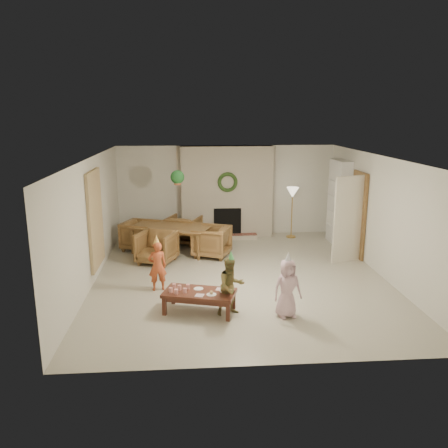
{
  "coord_description": "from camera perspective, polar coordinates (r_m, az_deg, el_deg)",
  "views": [
    {
      "loc": [
        -1.02,
        -9.03,
        3.37
      ],
      "look_at": [
        -0.3,
        0.4,
        1.05
      ],
      "focal_mm": 36.45,
      "sensor_mm": 36.0,
      "label": 1
    }
  ],
  "objects": [
    {
      "name": "plate_b",
      "position": [
        7.78,
        -1.59,
        -8.82
      ],
      "size": [
        0.21,
        0.21,
        0.01
      ],
      "primitive_type": "cylinder",
      "rotation": [
        0.0,
        0.0,
        -0.28
      ],
      "color": "white",
      "rests_on": "coffee_table_top"
    },
    {
      "name": "coffee_table_apron",
      "position": [
        7.96,
        -3.09,
        -9.07
      ],
      "size": [
        1.23,
        0.81,
        0.08
      ],
      "primitive_type": "cube",
      "rotation": [
        0.0,
        0.0,
        -0.28
      ],
      "color": "#53281B",
      "rests_on": "floor"
    },
    {
      "name": "cup_d",
      "position": [
        8.0,
        -5.6,
        -7.94
      ],
      "size": [
        0.08,
        0.08,
        0.08
      ],
      "primitive_type": "cylinder",
      "rotation": [
        0.0,
        0.0,
        -0.28
      ],
      "color": "white",
      "rests_on": "coffee_table_top"
    },
    {
      "name": "wall_left",
      "position": [
        9.48,
        -16.3,
        0.3
      ],
      "size": [
        0.0,
        7.0,
        7.0
      ],
      "primitive_type": "plane",
      "rotation": [
        1.57,
        0.0,
        1.57
      ],
      "color": "silver",
      "rests_on": "floor"
    },
    {
      "name": "floor_lamp_base",
      "position": [
        12.8,
        8.4,
        -1.57
      ],
      "size": [
        0.26,
        0.26,
        0.03
      ],
      "primitive_type": "cylinder",
      "color": "gold",
      "rests_on": "floor"
    },
    {
      "name": "books_row_lower",
      "position": [
        12.14,
        14.11,
        0.12
      ],
      "size": [
        0.2,
        0.4,
        0.24
      ],
      "primitive_type": "cube",
      "color": "#B33821",
      "rests_on": "bookshelf_shelf_a"
    },
    {
      "name": "party_hat_plaid",
      "position": [
        7.6,
        0.89,
        -4.0
      ],
      "size": [
        0.12,
        0.12,
        0.17
      ],
      "primitive_type": "cone",
      "rotation": [
        0.0,
        0.0,
        -0.01
      ],
      "color": "#53C162",
      "rests_on": "child_plaid"
    },
    {
      "name": "door_frame",
      "position": [
        11.22,
        16.51,
        1.12
      ],
      "size": [
        0.05,
        0.86,
        2.04
      ],
      "primitive_type": "cube",
      "color": "brown",
      "rests_on": "floor"
    },
    {
      "name": "bookshelf_shelf_c",
      "position": [
        12.15,
        14.16,
        3.32
      ],
      "size": [
        0.3,
        0.92,
        0.03
      ],
      "primitive_type": "cube",
      "color": "white",
      "rests_on": "bookshelf_carcass"
    },
    {
      "name": "coffee_leg_br",
      "position": [
        8.12,
        1.22,
        -9.52
      ],
      "size": [
        0.08,
        0.08,
        0.32
      ],
      "primitive_type": "cube",
      "rotation": [
        0.0,
        0.0,
        -0.28
      ],
      "color": "#53281B",
      "rests_on": "floor"
    },
    {
      "name": "napkin_left",
      "position": [
        7.76,
        -3.08,
        -8.92
      ],
      "size": [
        0.17,
        0.17,
        0.01
      ],
      "primitive_type": "cube",
      "rotation": [
        0.0,
        0.0,
        -0.28
      ],
      "color": "#D59DB3",
      "rests_on": "coffee_table_top"
    },
    {
      "name": "floor_lamp_post",
      "position": [
        12.64,
        8.5,
        1.23
      ],
      "size": [
        0.03,
        0.03,
        1.26
      ],
      "primitive_type": "cylinder",
      "color": "gold",
      "rests_on": "floor"
    },
    {
      "name": "party_hat_pink",
      "position": [
        7.59,
        8.08,
        -4.14
      ],
      "size": [
        0.14,
        0.14,
        0.18
      ],
      "primitive_type": "cone",
      "rotation": [
        0.0,
        0.0,
        0.04
      ],
      "color": "silver",
      "rests_on": "child_pink"
    },
    {
      "name": "plate_a",
      "position": [
        8.03,
        -3.22,
        -8.1
      ],
      "size": [
        0.21,
        0.21,
        0.01
      ],
      "primitive_type": "cylinder",
      "rotation": [
        0.0,
        0.0,
        -0.28
      ],
      "color": "white",
      "rests_on": "coffee_table_top"
    },
    {
      "name": "cup_c",
      "position": [
        7.83,
        -6.01,
        -8.44
      ],
      "size": [
        0.08,
        0.08,
        0.08
      ],
      "primitive_type": "cylinder",
      "rotation": [
        0.0,
        0.0,
        -0.28
      ],
      "color": "white",
      "rests_on": "coffee_table_top"
    },
    {
      "name": "dining_chair_right",
      "position": [
        10.9,
        -1.57,
        -2.19
      ],
      "size": [
        1.05,
        1.03,
        0.74
      ],
      "primitive_type": "imported",
      "rotation": [
        0.0,
        0.0,
        -1.94
      ],
      "color": "brown",
      "rests_on": "floor"
    },
    {
      "name": "coffee_leg_fr",
      "position": [
        7.67,
        0.52,
        -10.97
      ],
      "size": [
        0.08,
        0.08,
        0.32
      ],
      "primitive_type": "cube",
      "rotation": [
        0.0,
        0.0,
        -0.28
      ],
      "color": "#53281B",
      "rests_on": "floor"
    },
    {
      "name": "bookshelf_shelf_b",
      "position": [
        12.22,
        14.05,
        1.47
      ],
      "size": [
        0.3,
        0.92,
        0.03
      ],
      "primitive_type": "cube",
      "color": "white",
      "rests_on": "bookshelf_carcass"
    },
    {
      "name": "cup_a",
      "position": [
        7.91,
        -6.7,
        -8.23
      ],
      "size": [
        0.08,
        0.08,
        0.08
      ],
      "primitive_type": "cylinder",
      "rotation": [
        0.0,
        0.0,
        -0.28
      ],
      "color": "white",
      "rests_on": "coffee_table_top"
    },
    {
      "name": "fireplace_wreath",
      "position": [
        12.28,
        0.45,
        5.26
      ],
      "size": [
        0.54,
        0.1,
        0.54
      ],
      "primitive_type": "torus",
      "rotation": [
        1.57,
        0.0,
        0.0
      ],
      "color": "#213F17",
      "rests_on": "fireplace_mass"
    },
    {
      "name": "bookshelf_carcass",
      "position": [
        12.18,
        14.21,
        2.62
      ],
      "size": [
        0.3,
        1.0,
        2.2
      ],
      "primitive_type": "cube",
      "color": "white",
      "rests_on": "floor"
    },
    {
      "name": "child_plaid",
      "position": [
        7.78,
        0.87,
        -7.81
      ],
      "size": [
        0.59,
        0.53,
        1.01
      ],
      "primitive_type": "imported",
      "rotation": [
        0.0,
        0.0,
        0.34
      ],
      "color": "brown",
      "rests_on": "floor"
    },
    {
      "name": "coffee_table_top",
      "position": [
        7.93,
        -3.1,
        -8.64
      ],
      "size": [
        1.34,
        0.93,
        0.06
      ],
      "primitive_type": "cube",
      "rotation": [
        0.0,
        0.0,
        -0.28
      ],
      "color": "#53281B",
      "rests_on": "floor"
    },
    {
      "name": "hanging_plant_foliage",
      "position": [
        10.63,
        -5.87,
        5.88
      ],
      "size": [
        0.32,
        0.32,
        0.32
      ],
      "primitive_type": "sphere",
      "color": "#184A1F",
      "rests_on": "hanging_plant_pot"
    },
    {
      "name": "books_row_upper",
      "position": [
        12.03,
        14.25,
        3.84
      ],
      "size": [
        0.2,
        0.36,
        0.22
      ],
      "primitive_type": "cube",
      "color": "#C7852A",
      "rests_on": "bookshelf_shelf_c"
    },
    {
      "name": "dining_table",
      "position": [
        11.28,
        -6.63,
        -1.92
      ],
      "size": [
        2.17,
        1.69,
        0.67
      ],
      "primitive_type": "imported",
      "rotation": [
        0.0,
        0.0,
        -0.37
      ],
      "color": "brown",
      "rests_on": "floor"
    },
    {
      "name": "cup_b",
      "position": [
        8.07,
        -6.27,
        -7.75
      ],
      "size": [
        0.08,
        0.08,
        0.08
      ],
      "primitive_type": "cylinder",
      "rotation": [
        0.0,
        0.0,
        -0.28
      ],
      "color": "white",
      "rests_on": "coffee_table_top"
    },
    {
      "name": "curtain_panel",
      "position": [
        9.67,
        -15.83,
        0.58
      ],
      "size": [
        0.06,
        1.2,
        2.0
      ],
      "primitive_type": "cube",
      "color": "#C4B68A",
      "rests_on": "wall_left"
    },
    {
      "name": "child_pink",
      "position": [
        7.77,
        7.94,
        -7.98
      ],
      "size": [
        0.55,
        0.42,
        1.01
      ],
      "primitive_type": "imported",
      "rotation": [
        0.0,
        0.0,
        0.21
      ],
      "color": "beige",
      "rests_on": "floor"
    },
    {
      "name": "bookshelf_shelf_d",
      "position": [
        12.08,
        14.27,
        5.18
      ],
      "size": [
        0.3,
        0.92,
        0.03
      ],
      "primitive_type": "cube",
      "color": "white",
      "rests_on": "bookshelf_carcass"
    },
    {
      "name": "bookshelf_shelf_a",
      "position": [
        12.31,
        13.94,
        -0.35
      ],
      "size": [
        0.3,
        0.92,
        0.03
      ],
      "primitive_type": "cube",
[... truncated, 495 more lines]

